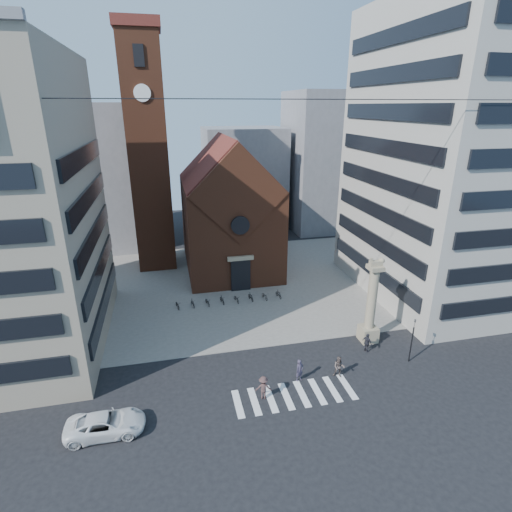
{
  "coord_description": "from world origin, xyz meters",
  "views": [
    {
      "loc": [
        -8.13,
        -27.47,
        21.59
      ],
      "look_at": [
        -0.08,
        8.0,
        7.85
      ],
      "focal_mm": 28.0,
      "sensor_mm": 36.0,
      "label": 1
    }
  ],
  "objects_px": {
    "white_car": "(106,424)",
    "scooter_0": "(178,305)",
    "pedestrian_2": "(367,343)",
    "traffic_light": "(412,339)",
    "pedestrian_1": "(339,367)",
    "lion_column": "(371,309)",
    "pedestrian_0": "(300,370)"
  },
  "relations": [
    {
      "from": "lion_column",
      "to": "pedestrian_1",
      "type": "xyz_separation_m",
      "value": [
        -5.09,
        -4.61,
        -2.49
      ]
    },
    {
      "from": "scooter_0",
      "to": "traffic_light",
      "type": "bearing_deg",
      "value": -47.79
    },
    {
      "from": "pedestrian_0",
      "to": "lion_column",
      "type": "bearing_deg",
      "value": 6.43
    },
    {
      "from": "pedestrian_1",
      "to": "pedestrian_2",
      "type": "bearing_deg",
      "value": 65.23
    },
    {
      "from": "pedestrian_2",
      "to": "traffic_light",
      "type": "bearing_deg",
      "value": -149.38
    },
    {
      "from": "lion_column",
      "to": "traffic_light",
      "type": "distance_m",
      "value": 4.62
    },
    {
      "from": "scooter_0",
      "to": "white_car",
      "type": "bearing_deg",
      "value": -118.88
    },
    {
      "from": "pedestrian_2",
      "to": "pedestrian_0",
      "type": "bearing_deg",
      "value": 86.86
    },
    {
      "from": "white_car",
      "to": "scooter_0",
      "type": "bearing_deg",
      "value": -17.51
    },
    {
      "from": "lion_column",
      "to": "traffic_light",
      "type": "height_order",
      "value": "lion_column"
    },
    {
      "from": "traffic_light",
      "to": "pedestrian_2",
      "type": "relative_size",
      "value": 2.29
    },
    {
      "from": "traffic_light",
      "to": "pedestrian_1",
      "type": "height_order",
      "value": "traffic_light"
    },
    {
      "from": "lion_column",
      "to": "pedestrian_0",
      "type": "bearing_deg",
      "value": -153.0
    },
    {
      "from": "pedestrian_2",
      "to": "scooter_0",
      "type": "bearing_deg",
      "value": 31.14
    },
    {
      "from": "lion_column",
      "to": "traffic_light",
      "type": "bearing_deg",
      "value": -63.54
    },
    {
      "from": "traffic_light",
      "to": "white_car",
      "type": "bearing_deg",
      "value": -173.71
    },
    {
      "from": "pedestrian_0",
      "to": "pedestrian_1",
      "type": "height_order",
      "value": "pedestrian_0"
    },
    {
      "from": "lion_column",
      "to": "pedestrian_1",
      "type": "height_order",
      "value": "lion_column"
    },
    {
      "from": "white_car",
      "to": "pedestrian_1",
      "type": "bearing_deg",
      "value": -82.95
    },
    {
      "from": "pedestrian_0",
      "to": "scooter_0",
      "type": "distance_m",
      "value": 17.83
    },
    {
      "from": "lion_column",
      "to": "pedestrian_2",
      "type": "distance_m",
      "value": 3.22
    },
    {
      "from": "lion_column",
      "to": "pedestrian_0",
      "type": "height_order",
      "value": "lion_column"
    },
    {
      "from": "traffic_light",
      "to": "white_car",
      "type": "xyz_separation_m",
      "value": [
        -25.53,
        -2.81,
        -1.54
      ]
    },
    {
      "from": "pedestrian_1",
      "to": "scooter_0",
      "type": "xyz_separation_m",
      "value": [
        -12.81,
        15.42,
        -0.51
      ]
    },
    {
      "from": "pedestrian_1",
      "to": "white_car",
      "type": "bearing_deg",
      "value": -143.2
    },
    {
      "from": "pedestrian_1",
      "to": "scooter_0",
      "type": "distance_m",
      "value": 20.05
    },
    {
      "from": "white_car",
      "to": "pedestrian_2",
      "type": "xyz_separation_m",
      "value": [
        22.53,
        5.08,
        0.19
      ]
    },
    {
      "from": "lion_column",
      "to": "pedestrian_1",
      "type": "relative_size",
      "value": 4.47
    },
    {
      "from": "white_car",
      "to": "pedestrian_0",
      "type": "bearing_deg",
      "value": -80.36
    },
    {
      "from": "traffic_light",
      "to": "scooter_0",
      "type": "relative_size",
      "value": 2.77
    },
    {
      "from": "pedestrian_1",
      "to": "scooter_0",
      "type": "bearing_deg",
      "value": 159.71
    },
    {
      "from": "lion_column",
      "to": "pedestrian_1",
      "type": "distance_m",
      "value": 7.3
    }
  ]
}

